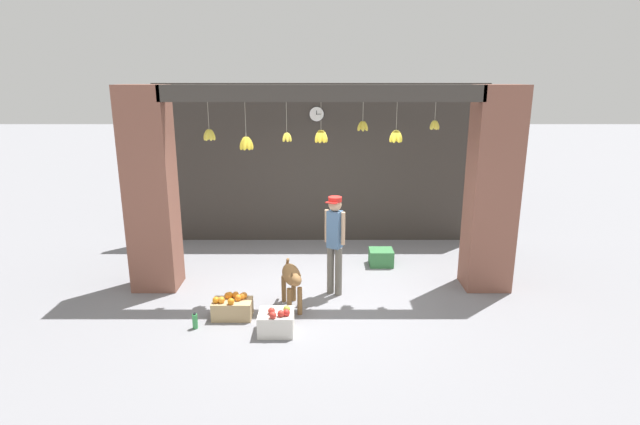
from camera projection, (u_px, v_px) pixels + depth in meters
ground_plane at (320, 293)px, 7.84m from camera, size 60.00×60.00×0.00m
shop_back_wall at (320, 164)px, 10.07m from camera, size 6.59×0.12×3.18m
shop_pillar_left at (149, 191)px, 7.71m from camera, size 0.70×0.60×3.18m
shop_pillar_right at (490, 190)px, 7.72m from camera, size 0.70×0.60×3.18m
storefront_awning at (319, 98)px, 7.17m from camera, size 4.69×0.30×0.95m
dog at (290, 278)px, 7.19m from camera, size 0.39×0.90×0.70m
shopkeeper at (333, 239)px, 7.59m from camera, size 0.31×0.30×1.56m
fruit_crate_oranges at (231, 307)px, 7.01m from camera, size 0.55×0.33×0.35m
fruit_crate_apples at (275, 322)px, 6.59m from camera, size 0.46×0.42×0.37m
produce_box_green at (380, 257)px, 9.00m from camera, size 0.42×0.38×0.29m
water_bottle at (194, 321)px, 6.71m from camera, size 0.07×0.07×0.23m
wall_clock at (315, 114)px, 9.74m from camera, size 0.29×0.03×0.29m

